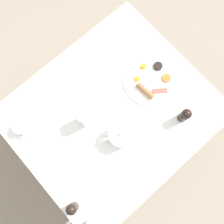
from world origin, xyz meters
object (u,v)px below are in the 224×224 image
(salt_grinder, at_px, (72,209))
(breakfast_plate, at_px, (151,79))
(knife_by_plate, at_px, (62,92))
(fork_by_plate, at_px, (127,34))
(pepper_grinder, at_px, (185,115))
(teacup_with_saucer_left, at_px, (22,127))
(water_glass_tall, at_px, (85,118))
(teapot_near, at_px, (120,135))

(salt_grinder, bearing_deg, breakfast_plate, -72.57)
(knife_by_plate, bearing_deg, breakfast_plate, -123.41)
(fork_by_plate, height_order, knife_by_plate, same)
(breakfast_plate, xyz_separation_m, knife_by_plate, (0.26, 0.39, -0.01))
(knife_by_plate, bearing_deg, pepper_grinder, -144.07)
(breakfast_plate, distance_m, fork_by_plate, 0.29)
(pepper_grinder, bearing_deg, teacup_with_saucer_left, 52.36)
(water_glass_tall, bearing_deg, teacup_with_saucer_left, 55.79)
(salt_grinder, distance_m, fork_by_plate, 0.94)
(teapot_near, xyz_separation_m, pepper_grinder, (-0.14, -0.30, 0.02))
(water_glass_tall, xyz_separation_m, fork_by_plate, (0.22, -0.48, -0.06))
(teapot_near, relative_size, knife_by_plate, 0.94)
(pepper_grinder, relative_size, salt_grinder, 1.00)
(pepper_grinder, relative_size, fork_by_plate, 0.66)
(pepper_grinder, bearing_deg, breakfast_plate, -4.37)
(teacup_with_saucer_left, xyz_separation_m, knife_by_plate, (0.02, -0.27, -0.02))
(fork_by_plate, bearing_deg, teacup_with_saucer_left, 92.83)
(teapot_near, bearing_deg, water_glass_tall, 136.55)
(fork_by_plate, bearing_deg, water_glass_tall, 114.20)
(teacup_with_saucer_left, xyz_separation_m, salt_grinder, (-0.46, 0.05, 0.04))
(water_glass_tall, bearing_deg, knife_by_plate, -1.28)
(breakfast_plate, relative_size, knife_by_plate, 1.49)
(teacup_with_saucer_left, height_order, water_glass_tall, water_glass_tall)
(knife_by_plate, bearing_deg, salt_grinder, 146.46)
(teapot_near, xyz_separation_m, salt_grinder, (-0.11, 0.39, 0.02))
(salt_grinder, bearing_deg, teapot_near, -74.75)
(breakfast_plate, xyz_separation_m, teapot_near, (-0.12, 0.32, 0.04))
(fork_by_plate, bearing_deg, breakfast_plate, 162.85)
(salt_grinder, bearing_deg, pepper_grinder, -92.64)
(fork_by_plate, bearing_deg, knife_by_plate, 92.09)
(teapot_near, distance_m, knife_by_plate, 0.38)
(teacup_with_saucer_left, xyz_separation_m, fork_by_plate, (0.04, -0.75, -0.02))
(fork_by_plate, bearing_deg, teapot_near, 133.97)
(teapot_near, relative_size, water_glass_tall, 1.43)
(teapot_near, xyz_separation_m, teacup_with_saucer_left, (0.36, 0.34, -0.02))
(teacup_with_saucer_left, distance_m, pepper_grinder, 0.81)
(teapot_near, relative_size, fork_by_plate, 1.05)
(salt_grinder, bearing_deg, fork_by_plate, -57.92)
(teapot_near, distance_m, fork_by_plate, 0.57)
(fork_by_plate, bearing_deg, pepper_grinder, 168.86)
(water_glass_tall, distance_m, fork_by_plate, 0.53)
(teapot_near, distance_m, water_glass_tall, 0.19)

